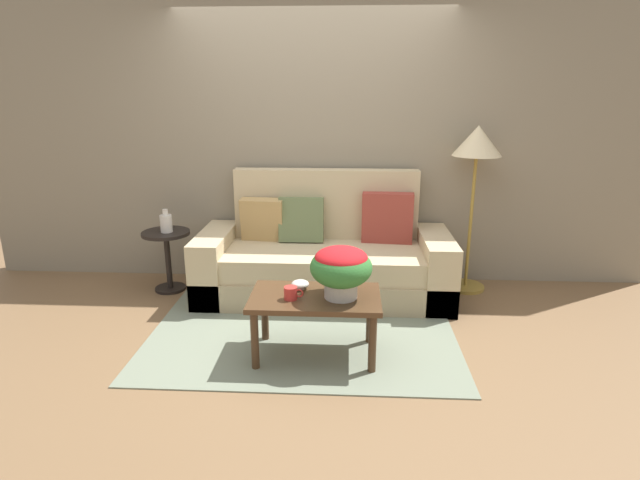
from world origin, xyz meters
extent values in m
plane|color=brown|center=(0.00, 0.00, 0.00)|extent=(14.00, 14.00, 0.00)
cube|color=gray|center=(0.00, 1.18, 1.35)|extent=(6.40, 0.12, 2.70)
cube|color=gray|center=(0.00, -0.02, 0.01)|extent=(2.32, 1.85, 0.01)
cube|color=tan|center=(0.13, 0.63, 0.12)|extent=(2.23, 0.90, 0.25)
cube|color=tan|center=(0.13, 0.61, 0.35)|extent=(1.71, 0.81, 0.20)
cube|color=tan|center=(0.13, 1.00, 0.66)|extent=(1.71, 0.16, 0.87)
cube|color=tan|center=(-0.86, 0.63, 0.29)|extent=(0.26, 0.90, 0.58)
cube|color=tan|center=(1.11, 0.63, 0.29)|extent=(0.26, 0.90, 0.58)
cube|color=#93382D|center=(0.69, 0.86, 0.68)|extent=(0.47, 0.17, 0.46)
cube|color=#607047|center=(-0.09, 0.86, 0.66)|extent=(0.41, 0.20, 0.42)
cube|color=tan|center=(-0.45, 0.86, 0.65)|extent=(0.41, 0.20, 0.40)
cylinder|color=#442D1B|center=(-0.27, -0.65, 0.21)|extent=(0.05, 0.05, 0.42)
cylinder|color=#442D1B|center=(0.51, -0.65, 0.21)|extent=(0.05, 0.05, 0.42)
cylinder|color=#442D1B|center=(-0.27, -0.24, 0.21)|extent=(0.05, 0.05, 0.42)
cylinder|color=#442D1B|center=(0.51, -0.24, 0.21)|extent=(0.05, 0.05, 0.42)
cube|color=#4C331E|center=(0.12, -0.45, 0.44)|extent=(0.89, 0.53, 0.04)
cylinder|color=black|center=(-1.32, 0.70, 0.01)|extent=(0.28, 0.28, 0.03)
cylinder|color=black|center=(-1.32, 0.70, 0.28)|extent=(0.05, 0.05, 0.51)
cylinder|color=black|center=(-1.32, 0.70, 0.55)|extent=(0.43, 0.43, 0.03)
cylinder|color=olive|center=(1.45, 0.89, 0.01)|extent=(0.35, 0.35, 0.03)
cylinder|color=olive|center=(1.45, 0.89, 0.64)|extent=(0.03, 0.03, 1.22)
cone|color=beige|center=(1.45, 0.89, 1.38)|extent=(0.43, 0.43, 0.26)
cylinder|color=#B7B2A8|center=(0.29, -0.47, 0.52)|extent=(0.22, 0.22, 0.13)
ellipsoid|color=#337533|center=(0.29, -0.47, 0.67)|extent=(0.42, 0.42, 0.26)
ellipsoid|color=red|center=(0.29, -0.47, 0.74)|extent=(0.36, 0.36, 0.15)
cylinder|color=red|center=(-0.04, -0.52, 0.50)|extent=(0.09, 0.09, 0.09)
torus|color=red|center=(0.01, -0.52, 0.50)|extent=(0.06, 0.01, 0.06)
cylinder|color=silver|center=(0.01, -0.34, 0.47)|extent=(0.05, 0.05, 0.02)
ellipsoid|color=silver|center=(0.01, -0.34, 0.49)|extent=(0.13, 0.13, 0.06)
cylinder|color=silver|center=(-1.30, 0.69, 0.65)|extent=(0.11, 0.11, 0.16)
cylinder|color=silver|center=(-1.30, 0.69, 0.75)|extent=(0.05, 0.05, 0.05)
camera|label=1|loc=(0.33, -3.70, 1.83)|focal=28.82mm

